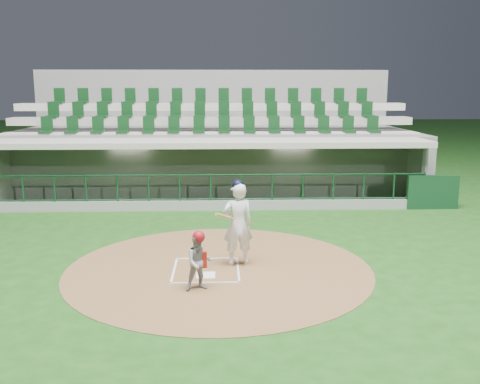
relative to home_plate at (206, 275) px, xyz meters
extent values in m
plane|color=#164112|center=(0.00, 0.70, -0.02)|extent=(120.00, 120.00, 0.00)
cylinder|color=brown|center=(0.30, 0.50, -0.02)|extent=(7.20, 7.20, 0.01)
cube|color=white|center=(0.00, 0.00, 0.00)|extent=(0.43, 0.43, 0.02)
cube|color=white|center=(-0.75, 0.40, 0.00)|extent=(0.05, 1.80, 0.01)
cube|color=silver|center=(0.75, 0.40, 0.00)|extent=(0.05, 1.80, 0.01)
cube|color=white|center=(0.00, 1.25, 0.00)|extent=(1.55, 0.05, 0.01)
cube|color=silver|center=(0.00, -0.45, 0.00)|extent=(1.55, 0.05, 0.01)
cube|color=gray|center=(0.00, 8.20, -0.57)|extent=(15.00, 3.00, 0.10)
cube|color=slate|center=(0.00, 9.80, 0.83)|extent=(15.00, 0.20, 2.70)
cube|color=#A5A292|center=(0.00, 9.68, 1.08)|extent=(13.50, 0.04, 0.90)
cube|color=gray|center=(-7.50, 8.20, 0.83)|extent=(0.20, 3.00, 2.70)
cube|color=slate|center=(7.50, 8.20, 0.83)|extent=(0.20, 3.00, 2.70)
cube|color=#9F9B90|center=(0.00, 7.95, 2.28)|extent=(15.40, 3.50, 0.20)
cube|color=gray|center=(0.00, 6.65, 0.13)|extent=(15.00, 0.15, 0.40)
cube|color=black|center=(0.00, 6.65, 1.70)|extent=(15.00, 0.01, 0.95)
cube|color=brown|center=(0.00, 9.25, -0.30)|extent=(12.75, 0.40, 0.45)
cube|color=white|center=(-3.00, 8.20, 2.15)|extent=(1.30, 0.35, 0.04)
cube|color=white|center=(3.00, 8.20, 2.15)|extent=(1.30, 0.35, 0.04)
cube|color=black|center=(7.80, 6.60, 0.58)|extent=(1.80, 0.18, 1.20)
imported|color=#AF1217|center=(-3.91, 9.12, 0.35)|extent=(1.28, 1.02, 1.73)
imported|color=maroon|center=(-2.29, 9.11, 0.39)|extent=(1.09, 0.49, 1.83)
imported|color=#AD1D12|center=(2.62, 8.88, 0.37)|extent=(0.94, 0.68, 1.79)
imported|color=#A1111D|center=(3.70, 9.21, 0.27)|extent=(1.53, 0.78, 1.58)
cube|color=slate|center=(0.00, 11.45, 1.13)|extent=(17.00, 6.50, 2.50)
cube|color=#AFAB9E|center=(0.00, 9.95, 2.28)|extent=(16.60, 0.95, 0.30)
cube|color=gray|center=(0.00, 10.90, 2.83)|extent=(16.60, 0.95, 0.30)
cube|color=#AFAA9E|center=(0.00, 11.85, 3.38)|extent=(16.60, 0.95, 0.30)
cube|color=slate|center=(0.00, 14.80, 2.50)|extent=(17.00, 0.25, 5.05)
imported|color=white|center=(0.75, 0.76, 0.99)|extent=(0.81, 0.61, 2.00)
sphere|color=black|center=(0.75, 0.76, 1.93)|extent=(0.28, 0.28, 0.28)
cylinder|color=#AE844F|center=(0.50, 0.51, 1.23)|extent=(0.58, 0.79, 0.39)
imported|color=#939398|center=(-0.11, -0.84, 0.59)|extent=(0.68, 0.59, 1.20)
sphere|color=maroon|center=(-0.11, -0.84, 1.14)|extent=(0.26, 0.26, 0.26)
cube|color=#B61D13|center=(-0.11, -0.69, 0.60)|extent=(0.32, 0.10, 0.35)
camera|label=1|loc=(0.37, -11.56, 4.18)|focal=40.00mm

